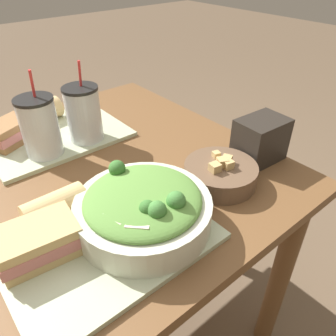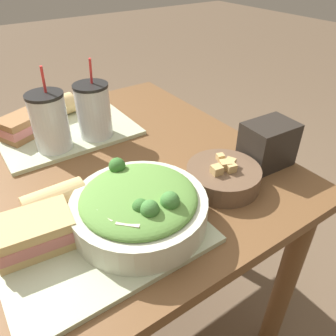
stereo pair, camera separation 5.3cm
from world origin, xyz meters
name	(u,v)px [view 1 (the left image)]	position (x,y,z in m)	size (l,w,h in m)	color
dining_table	(55,217)	(0.00, 0.00, 0.62)	(1.15, 0.92, 0.72)	brown
tray_near	(107,241)	(0.02, -0.25, 0.73)	(0.40, 0.30, 0.01)	#B2BC99
tray_far	(56,136)	(0.12, 0.22, 0.73)	(0.40, 0.30, 0.01)	#B2BC99
salad_bowl	(143,208)	(0.10, -0.26, 0.78)	(0.28, 0.28, 0.11)	beige
soup_bowl	(220,173)	(0.34, -0.26, 0.75)	(0.18, 0.18, 0.07)	brown
sandwich_near	(38,241)	(-0.09, -0.20, 0.76)	(0.16, 0.11, 0.06)	tan
baguette_near	(57,208)	(-0.03, -0.14, 0.77)	(0.13, 0.07, 0.07)	tan
sandwich_far	(10,132)	(0.01, 0.26, 0.76)	(0.16, 0.14, 0.06)	olive
baguette_far	(47,110)	(0.15, 0.33, 0.77)	(0.10, 0.08, 0.07)	tan
drink_cup_dark	(40,129)	(0.06, 0.13, 0.81)	(0.10, 0.10, 0.23)	silver
drink_cup_red	(84,115)	(0.19, 0.13, 0.81)	(0.10, 0.10, 0.23)	silver
chip_bag	(260,140)	(0.50, -0.25, 0.78)	(0.14, 0.10, 0.12)	#28231E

